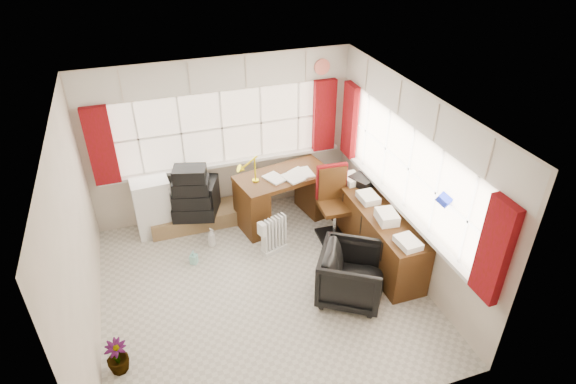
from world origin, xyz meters
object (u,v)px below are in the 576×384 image
at_px(desk, 284,195).
at_px(tv_bench, 197,218).
at_px(desk_lamp, 255,163).
at_px(credenza, 376,231).
at_px(task_chair, 333,200).
at_px(radiator, 274,238).
at_px(crt_tv, 198,196).
at_px(mini_fridge, 152,204).
at_px(office_chair, 352,275).

height_order(desk, tv_bench, desk).
bearing_deg(desk_lamp, credenza, -39.71).
xyz_separation_m(task_chair, credenza, (0.38, -0.65, -0.20)).
distance_m(desk, credenza, 1.55).
height_order(desk_lamp, radiator, desk_lamp).
bearing_deg(crt_tv, mini_fridge, 172.95).
xyz_separation_m(credenza, mini_fridge, (-2.89, 1.60, 0.06)).
bearing_deg(desk, credenza, -51.65).
relative_size(desk, task_chair, 1.36).
xyz_separation_m(task_chair, tv_bench, (-1.90, 0.87, -0.47)).
height_order(task_chair, office_chair, task_chair).
relative_size(desk_lamp, tv_bench, 0.31).
relative_size(task_chair, tv_bench, 0.80).
bearing_deg(tv_bench, desk_lamp, -21.98).
xyz_separation_m(tv_bench, mini_fridge, (-0.62, 0.08, 0.33)).
xyz_separation_m(radiator, credenza, (1.34, -0.51, 0.16)).
relative_size(tv_bench, mini_fridge, 1.55).
distance_m(desk, desk_lamp, 0.80).
height_order(task_chair, mini_fridge, task_chair).
distance_m(task_chair, tv_bench, 2.14).
bearing_deg(task_chair, desk_lamp, 153.10).
distance_m(radiator, tv_bench, 1.39).
bearing_deg(desk_lamp, office_chair, -68.86).
bearing_deg(crt_tv, radiator, -48.62).
xyz_separation_m(desk, mini_fridge, (-1.94, 0.39, 0.00)).
relative_size(office_chair, radiator, 1.39).
bearing_deg(crt_tv, credenza, -34.28).
xyz_separation_m(desk_lamp, task_chair, (1.02, -0.52, -0.52)).
height_order(desk, desk_lamp, desk_lamp).
relative_size(desk, credenza, 0.77).
bearing_deg(mini_fridge, crt_tv, -7.05).
distance_m(desk_lamp, mini_fridge, 1.69).
bearing_deg(radiator, office_chair, -61.50).
bearing_deg(credenza, desk, 128.35).
xyz_separation_m(office_chair, mini_fridge, (-2.20, 2.28, 0.09)).
bearing_deg(tv_bench, credenza, -33.70).
distance_m(desk_lamp, tv_bench, 1.37).
xyz_separation_m(office_chair, credenza, (0.69, 0.68, 0.03)).
height_order(office_chair, credenza, credenza).
bearing_deg(crt_tv, desk_lamp, -23.09).
relative_size(office_chair, crt_tv, 1.10).
bearing_deg(tv_bench, crt_tv, -3.26).
bearing_deg(crt_tv, office_chair, -55.09).
relative_size(credenza, crt_tv, 2.76).
relative_size(desk_lamp, task_chair, 0.38).
height_order(desk_lamp, mini_fridge, desk_lamp).
bearing_deg(desk_lamp, crt_tv, 156.91).
height_order(task_chair, crt_tv, task_chair).
distance_m(radiator, crt_tv, 1.37).
xyz_separation_m(tv_bench, crt_tv, (0.05, -0.00, 0.38)).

